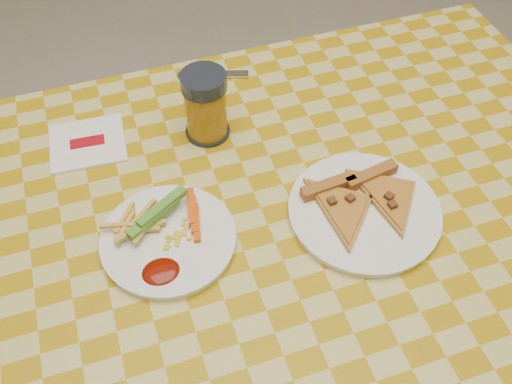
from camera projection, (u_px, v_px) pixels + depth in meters
table at (267, 251)px, 0.95m from camera, size 1.28×0.88×0.76m
plate_left at (169, 240)px, 0.87m from camera, size 0.21×0.21×0.01m
plate_right at (364, 212)px, 0.90m from camera, size 0.30×0.30×0.01m
fries_veggies at (160, 228)px, 0.86m from camera, size 0.17×0.16×0.04m
pizza_slices at (363, 200)px, 0.90m from camera, size 0.21×0.20×0.02m
drink_glass at (206, 106)px, 0.98m from camera, size 0.08×0.08×0.13m
napkin at (88, 143)px, 1.01m from camera, size 0.14×0.13×0.01m
fork at (214, 74)px, 1.12m from camera, size 0.14×0.06×0.01m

